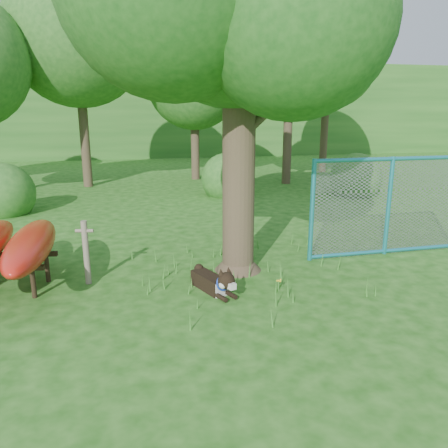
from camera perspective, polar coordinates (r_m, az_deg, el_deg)
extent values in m
plane|color=#184E0F|center=(6.90, 0.52, -10.64)|extent=(80.00, 80.00, 0.00)
cylinder|color=#3A2E1F|center=(7.87, 1.96, 9.94)|extent=(0.64, 0.64, 4.61)
cone|color=#3A2E1F|center=(8.30, 1.84, -4.48)|extent=(0.96, 0.96, 0.46)
sphere|color=#194F16|center=(9.01, 9.37, 25.07)|extent=(3.32, 3.32, 3.32)
sphere|color=#194F16|center=(7.12, 9.24, 24.93)|extent=(2.95, 2.95, 2.95)
cylinder|color=#3A2E1F|center=(8.04, 5.84, 14.58)|extent=(1.25, 0.70, 0.98)
cylinder|color=#3A2E1F|center=(7.89, -1.75, 17.32)|extent=(1.04, 0.59, 0.94)
cylinder|color=#6A5D50|center=(7.90, -17.55, -3.60)|extent=(0.12, 0.12, 1.13)
cylinder|color=#6A5D50|center=(7.79, -17.77, -0.85)|extent=(0.31, 0.12, 0.06)
cylinder|color=black|center=(7.72, -23.65, -7.11)|extent=(0.09, 0.09, 0.50)
cylinder|color=black|center=(8.33, -22.09, -5.38)|extent=(0.09, 0.09, 0.50)
ellipsoid|color=red|center=(7.89, -23.90, -2.49)|extent=(0.77, 2.99, 0.48)
cube|color=black|center=(7.46, -1.98, -7.57)|extent=(0.54, 0.80, 0.26)
cube|color=beige|center=(7.21, -0.58, -8.44)|extent=(0.27, 0.23, 0.23)
sphere|color=black|center=(6.99, 0.31, -7.42)|extent=(0.28, 0.28, 0.28)
cube|color=beige|center=(6.91, 0.93, -8.07)|extent=(0.16, 0.18, 0.10)
sphere|color=beige|center=(6.94, -0.17, -7.95)|extent=(0.13, 0.13, 0.13)
sphere|color=beige|center=(7.04, 0.98, -7.64)|extent=(0.13, 0.13, 0.13)
cone|color=black|center=(6.93, -0.40, -6.30)|extent=(0.12, 0.13, 0.13)
cone|color=black|center=(7.01, 0.61, -6.05)|extent=(0.14, 0.15, 0.13)
cylinder|color=black|center=(7.07, -0.49, -9.51)|extent=(0.19, 0.32, 0.07)
cylinder|color=black|center=(7.17, 0.79, -9.15)|extent=(0.19, 0.32, 0.07)
sphere|color=black|center=(7.76, -3.30, -5.82)|extent=(0.17, 0.17, 0.17)
torus|color=#1736AF|center=(7.08, -0.09, -7.69)|extent=(0.28, 0.17, 0.27)
cylinder|color=teal|center=(8.78, 11.41, 1.70)|extent=(0.09, 0.09, 2.05)
cylinder|color=teal|center=(9.62, 20.69, 2.15)|extent=(0.09, 0.09, 2.05)
cylinder|color=teal|center=(9.48, 21.22, 7.94)|extent=(3.41, 0.15, 0.08)
cylinder|color=teal|center=(9.86, 20.19, -3.34)|extent=(3.41, 0.15, 0.08)
plane|color=gray|center=(9.62, 20.69, 2.15)|extent=(3.41, 0.07, 3.41)
cylinder|color=#3D822A|center=(7.46, 7.15, -8.00)|extent=(0.02, 0.02, 0.18)
sphere|color=yellow|center=(7.43, 7.17, -7.36)|extent=(0.03, 0.03, 0.03)
sphere|color=yellow|center=(7.45, 7.40, -7.23)|extent=(0.03, 0.03, 0.03)
sphere|color=yellow|center=(7.45, 6.91, -7.37)|extent=(0.03, 0.03, 0.03)
sphere|color=yellow|center=(7.41, 7.36, -7.43)|extent=(0.03, 0.03, 0.03)
sphere|color=yellow|center=(7.40, 7.07, -7.36)|extent=(0.03, 0.03, 0.03)
cylinder|color=#3A2E1F|center=(18.15, -17.91, 12.91)|extent=(0.36, 0.36, 5.25)
sphere|color=#245C1E|center=(18.35, -18.69, 22.29)|extent=(5.20, 5.20, 5.20)
cylinder|color=#3A2E1F|center=(19.33, -3.82, 11.54)|extent=(0.36, 0.36, 3.85)
sphere|color=#245C1E|center=(19.34, -3.93, 18.06)|extent=(4.00, 4.00, 4.00)
cylinder|color=#3A2E1F|center=(18.25, 8.36, 12.67)|extent=(0.36, 0.36, 4.76)
sphere|color=#245C1E|center=(18.37, 8.69, 21.18)|extent=(4.80, 4.80, 4.80)
cylinder|color=#3A2E1F|center=(22.18, 13.03, 12.95)|extent=(0.36, 0.36, 4.90)
sphere|color=#245C1E|center=(22.29, 13.47, 20.15)|extent=(4.60, 4.60, 4.60)
sphere|color=#245C1E|center=(14.35, -26.62, 1.20)|extent=(1.80, 1.80, 1.80)
sphere|color=#245C1E|center=(16.41, 16.66, 3.65)|extent=(1.80, 1.80, 1.80)
sphere|color=#245C1E|center=(15.73, 0.31, 3.81)|extent=(1.80, 1.80, 1.80)
cube|color=#245C1E|center=(34.11, -10.36, 14.45)|extent=(80.00, 12.00, 6.00)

